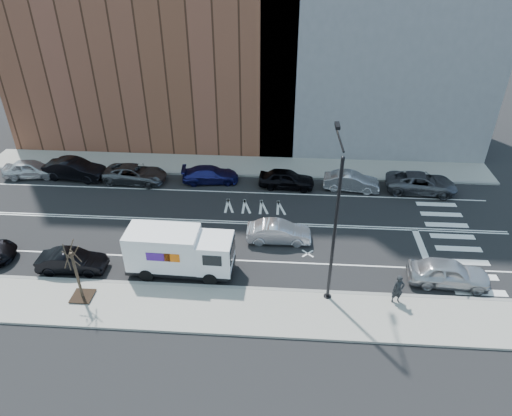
# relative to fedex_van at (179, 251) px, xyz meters

# --- Properties ---
(ground) EXTENTS (120.00, 120.00, 0.00)m
(ground) POSITION_rel_fedex_van_xyz_m (1.88, 5.60, -1.55)
(ground) COLOR black
(ground) RESTS_ON ground
(sidewalk_near) EXTENTS (44.00, 3.60, 0.15)m
(sidewalk_near) POSITION_rel_fedex_van_xyz_m (1.88, -3.20, -1.47)
(sidewalk_near) COLOR gray
(sidewalk_near) RESTS_ON ground
(sidewalk_far) EXTENTS (44.00, 3.60, 0.15)m
(sidewalk_far) POSITION_rel_fedex_van_xyz_m (1.88, 14.40, -1.47)
(sidewalk_far) COLOR gray
(sidewalk_far) RESTS_ON ground
(curb_near) EXTENTS (44.00, 0.25, 0.17)m
(curb_near) POSITION_rel_fedex_van_xyz_m (1.88, -1.40, -1.46)
(curb_near) COLOR gray
(curb_near) RESTS_ON ground
(curb_far) EXTENTS (44.00, 0.25, 0.17)m
(curb_far) POSITION_rel_fedex_van_xyz_m (1.88, 12.60, -1.46)
(curb_far) COLOR gray
(curb_far) RESTS_ON ground
(crosswalk) EXTENTS (3.00, 14.00, 0.01)m
(crosswalk) POSITION_rel_fedex_van_xyz_m (17.88, 5.60, -1.54)
(crosswalk) COLOR white
(crosswalk) RESTS_ON ground
(road_markings) EXTENTS (40.00, 8.60, 0.01)m
(road_markings) POSITION_rel_fedex_van_xyz_m (1.88, 5.60, -1.54)
(road_markings) COLOR white
(road_markings) RESTS_ON ground
(bldg_brick) EXTENTS (26.00, 10.00, 22.00)m
(bldg_brick) POSITION_rel_fedex_van_xyz_m (-6.12, 21.20, 9.45)
(bldg_brick) COLOR brown
(bldg_brick) RESTS_ON ground
(streetlight) EXTENTS (0.44, 4.02, 9.34)m
(streetlight) POSITION_rel_fedex_van_xyz_m (8.88, -1.31, 3.53)
(streetlight) COLOR black
(streetlight) RESTS_ON ground
(street_tree) EXTENTS (1.20, 1.20, 3.75)m
(street_tree) POSITION_rel_fedex_van_xyz_m (-5.12, -2.80, -0.10)
(street_tree) COLOR black
(street_tree) RESTS_ON ground
(fedex_van) EXTENTS (6.52, 2.45, 2.95)m
(fedex_van) POSITION_rel_fedex_van_xyz_m (0.00, 0.00, 0.00)
(fedex_van) COLOR black
(fedex_van) RESTS_ON ground
(far_parked_a) EXTENTS (4.61, 2.30, 1.51)m
(far_parked_a) POSITION_rel_fedex_van_xyz_m (-15.10, 11.31, -0.79)
(far_parked_a) COLOR #BABBBF
(far_parked_a) RESTS_ON ground
(far_parked_b) EXTENTS (5.26, 2.37, 1.67)m
(far_parked_b) POSITION_rel_fedex_van_xyz_m (-11.31, 11.33, -0.71)
(far_parked_b) COLOR black
(far_parked_b) RESTS_ON ground
(far_parked_c) EXTENTS (5.33, 2.75, 1.44)m
(far_parked_c) POSITION_rel_fedex_van_xyz_m (-6.12, 11.10, -0.83)
(far_parked_c) COLOR #4C4E54
(far_parked_c) RESTS_ON ground
(far_parked_d) EXTENTS (4.80, 2.38, 1.34)m
(far_parked_d) POSITION_rel_fedex_van_xyz_m (0.07, 11.49, -0.88)
(far_parked_d) COLOR navy
(far_parked_d) RESTS_ON ground
(far_parked_e) EXTENTS (4.56, 2.08, 1.52)m
(far_parked_e) POSITION_rel_fedex_van_xyz_m (6.37, 11.02, -0.79)
(far_parked_e) COLOR black
(far_parked_e) RESTS_ON ground
(far_parked_f) EXTENTS (4.54, 1.98, 1.45)m
(far_parked_f) POSITION_rel_fedex_van_xyz_m (11.55, 10.98, -0.82)
(far_parked_f) COLOR #ADACB1
(far_parked_f) RESTS_ON ground
(far_parked_g) EXTENTS (5.70, 2.98, 1.53)m
(far_parked_g) POSITION_rel_fedex_van_xyz_m (17.07, 11.05, -0.78)
(far_parked_g) COLOR #4E4F56
(far_parked_g) RESTS_ON ground
(driving_sedan) EXTENTS (4.33, 1.59, 1.42)m
(driving_sedan) POSITION_rel_fedex_van_xyz_m (5.93, 3.59, -0.84)
(driving_sedan) COLOR silver
(driving_sedan) RESTS_ON ground
(near_parked_rear_a) EXTENTS (4.20, 1.58, 1.37)m
(near_parked_rear_a) POSITION_rel_fedex_van_xyz_m (-6.68, -0.35, -0.86)
(near_parked_rear_a) COLOR black
(near_parked_rear_a) RESTS_ON ground
(near_parked_front) EXTENTS (4.84, 2.24, 1.61)m
(near_parked_front) POSITION_rel_fedex_van_xyz_m (16.07, -0.01, -0.75)
(near_parked_front) COLOR silver
(near_parked_front) RESTS_ON ground
(pedestrian) EXTENTS (0.74, 0.56, 1.83)m
(pedestrian) POSITION_rel_fedex_van_xyz_m (12.70, -1.95, -0.48)
(pedestrian) COLOR black
(pedestrian) RESTS_ON sidewalk_near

